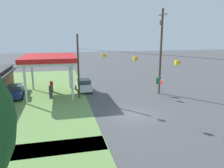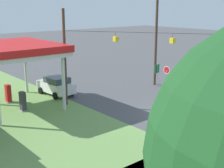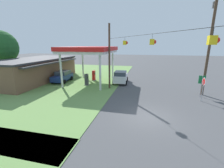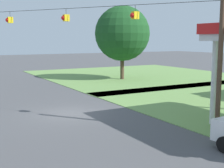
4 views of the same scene
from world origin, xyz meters
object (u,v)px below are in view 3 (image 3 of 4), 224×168
object	(u,v)px
car_at_pumps_front	(121,77)
stop_sign_roadside	(203,84)
gas_station_canopy	(89,50)
route_sign	(202,82)
gas_station_store	(35,70)
fuel_pump_near	(87,80)
fuel_pump_far	(94,76)
utility_pole_main	(211,38)
car_at_pumps_rear	(62,76)
tree_behind_station	(0,47)

from	to	relation	value
car_at_pumps_front	stop_sign_roadside	world-z (taller)	stop_sign_roadside
gas_station_canopy	car_at_pumps_front	size ratio (longest dim) A/B	2.03
route_sign	gas_station_store	bearing A→B (deg)	83.55
gas_station_canopy	car_at_pumps_front	world-z (taller)	gas_station_canopy
gas_station_canopy	fuel_pump_near	xyz separation A→B (m)	(-1.51, -0.00, -4.13)
fuel_pump_far	utility_pole_main	bearing A→B (deg)	-104.83
fuel_pump_near	car_at_pumps_front	world-z (taller)	car_at_pumps_front
gas_station_canopy	gas_station_store	world-z (taller)	gas_station_canopy
car_at_pumps_rear	tree_behind_station	bearing A→B (deg)	-94.47
gas_station_store	car_at_pumps_rear	size ratio (longest dim) A/B	3.45
car_at_pumps_front	tree_behind_station	distance (m)	20.95
gas_station_store	route_sign	world-z (taller)	gas_station_store
fuel_pump_near	fuel_pump_far	world-z (taller)	same
gas_station_canopy	route_sign	bearing A→B (deg)	-102.32
gas_station_canopy	utility_pole_main	world-z (taller)	utility_pole_main
stop_sign_roadside	tree_behind_station	distance (m)	30.52
gas_station_store	route_sign	xyz separation A→B (m)	(-2.70, -23.85, -0.08)
fuel_pump_near	utility_pole_main	size ratio (longest dim) A/B	0.14
fuel_pump_far	tree_behind_station	world-z (taller)	tree_behind_station
gas_station_store	car_at_pumps_front	xyz separation A→B (m)	(1.38, -13.98, -0.84)
gas_station_store	route_sign	size ratio (longest dim) A/B	6.18
car_at_pumps_rear	tree_behind_station	size ratio (longest dim) A/B	0.53
gas_station_store	tree_behind_station	world-z (taller)	tree_behind_station
route_sign	utility_pole_main	xyz separation A→B (m)	(0.73, -0.43, 4.67)
gas_station_store	stop_sign_roadside	world-z (taller)	gas_station_store
utility_pole_main	car_at_pumps_rear	bearing A→B (deg)	83.96
car_at_pumps_front	fuel_pump_far	bearing A→B (deg)	78.78
car_at_pumps_rear	route_sign	xyz separation A→B (m)	(-2.78, -18.97, 0.82)
route_sign	tree_behind_station	distance (m)	30.68
gas_station_canopy	car_at_pumps_rear	bearing A→B (deg)	94.62
fuel_pump_far	car_at_pumps_front	distance (m)	4.59
fuel_pump_far	utility_pole_main	xyz separation A→B (m)	(-3.93, -14.85, 5.60)
gas_station_store	car_at_pumps_rear	xyz separation A→B (m)	(0.09, -4.88, -0.89)
fuel_pump_far	utility_pole_main	size ratio (longest dim) A/B	0.14
fuel_pump_near	stop_sign_roadside	xyz separation A→B (m)	(-3.25, -14.07, 1.03)
fuel_pump_far	car_at_pumps_rear	size ratio (longest dim) A/B	0.38
gas_station_store	stop_sign_roadside	size ratio (longest dim) A/B	5.93
gas_station_canopy	route_sign	xyz separation A→B (m)	(-3.15, -14.42, -3.20)
car_at_pumps_front	utility_pole_main	xyz separation A→B (m)	(-3.35, -10.31, 5.44)
fuel_pump_near	car_at_pumps_rear	xyz separation A→B (m)	(1.14, 4.55, 0.11)
car_at_pumps_front	utility_pole_main	world-z (taller)	utility_pole_main
gas_station_canopy	tree_behind_station	distance (m)	15.92
utility_pole_main	tree_behind_station	distance (m)	30.87
route_sign	fuel_pump_near	bearing A→B (deg)	83.52
fuel_pump_near	gas_station_canopy	bearing A→B (deg)	0.06
gas_station_canopy	route_sign	size ratio (longest dim) A/B	3.52
fuel_pump_near	route_sign	size ratio (longest dim) A/B	0.68
gas_station_canopy	car_at_pumps_rear	xyz separation A→B (m)	(-0.37, 4.55, -4.01)
fuel_pump_near	car_at_pumps_front	bearing A→B (deg)	-61.76
utility_pole_main	gas_station_store	bearing A→B (deg)	85.37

